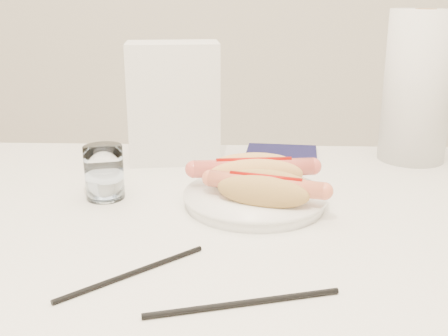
{
  "coord_description": "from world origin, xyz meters",
  "views": [
    {
      "loc": [
        0.08,
        -0.81,
        1.09
      ],
      "look_at": [
        0.05,
        0.02,
        0.82
      ],
      "focal_mm": 44.79,
      "sensor_mm": 36.0,
      "label": 1
    }
  ],
  "objects_px": {
    "plate": "(255,200)",
    "paper_towel_roll": "(418,87)",
    "table": "(191,249)",
    "hotdog_left": "(254,173)",
    "hotdog_right": "(265,189)",
    "napkin_box": "(174,103)",
    "water_glass": "(104,172)"
  },
  "relations": [
    {
      "from": "plate",
      "to": "table",
      "type": "bearing_deg",
      "value": -156.82
    },
    {
      "from": "hotdog_left",
      "to": "plate",
      "type": "bearing_deg",
      "value": -92.73
    },
    {
      "from": "table",
      "to": "napkin_box",
      "type": "relative_size",
      "value": 5.04
    },
    {
      "from": "hotdog_left",
      "to": "paper_towel_roll",
      "type": "bearing_deg",
      "value": 28.89
    },
    {
      "from": "napkin_box",
      "to": "paper_towel_roll",
      "type": "height_order",
      "value": "paper_towel_roll"
    },
    {
      "from": "hotdog_right",
      "to": "napkin_box",
      "type": "distance_m",
      "value": 0.34
    },
    {
      "from": "water_glass",
      "to": "plate",
      "type": "bearing_deg",
      "value": -5.49
    },
    {
      "from": "water_glass",
      "to": "napkin_box",
      "type": "height_order",
      "value": "napkin_box"
    },
    {
      "from": "table",
      "to": "hotdog_right",
      "type": "height_order",
      "value": "hotdog_right"
    },
    {
      "from": "hotdog_right",
      "to": "napkin_box",
      "type": "bearing_deg",
      "value": 138.98
    },
    {
      "from": "table",
      "to": "hotdog_left",
      "type": "xyz_separation_m",
      "value": [
        0.1,
        0.08,
        0.1
      ]
    },
    {
      "from": "hotdog_left",
      "to": "hotdog_right",
      "type": "distance_m",
      "value": 0.07
    },
    {
      "from": "napkin_box",
      "to": "paper_towel_roll",
      "type": "distance_m",
      "value": 0.49
    },
    {
      "from": "hotdog_left",
      "to": "hotdog_right",
      "type": "bearing_deg",
      "value": -83.13
    },
    {
      "from": "plate",
      "to": "paper_towel_roll",
      "type": "height_order",
      "value": "paper_towel_roll"
    },
    {
      "from": "water_glass",
      "to": "paper_towel_roll",
      "type": "distance_m",
      "value": 0.63
    },
    {
      "from": "hotdog_left",
      "to": "water_glass",
      "type": "height_order",
      "value": "water_glass"
    },
    {
      "from": "plate",
      "to": "water_glass",
      "type": "relative_size",
      "value": 2.49
    },
    {
      "from": "table",
      "to": "napkin_box",
      "type": "xyz_separation_m",
      "value": [
        -0.06,
        0.29,
        0.18
      ]
    },
    {
      "from": "napkin_box",
      "to": "paper_towel_roll",
      "type": "bearing_deg",
      "value": -4.3
    },
    {
      "from": "table",
      "to": "hotdog_left",
      "type": "relative_size",
      "value": 5.94
    },
    {
      "from": "paper_towel_roll",
      "to": "hotdog_left",
      "type": "bearing_deg",
      "value": -144.64
    },
    {
      "from": "hotdog_right",
      "to": "napkin_box",
      "type": "relative_size",
      "value": 0.77
    },
    {
      "from": "hotdog_left",
      "to": "paper_towel_roll",
      "type": "xyz_separation_m",
      "value": [
        0.33,
        0.23,
        0.11
      ]
    },
    {
      "from": "hotdog_right",
      "to": "paper_towel_roll",
      "type": "bearing_deg",
      "value": 61.41
    },
    {
      "from": "plate",
      "to": "hotdog_right",
      "type": "distance_m",
      "value": 0.05
    },
    {
      "from": "hotdog_left",
      "to": "table",
      "type": "bearing_deg",
      "value": -147.99
    },
    {
      "from": "hotdog_left",
      "to": "napkin_box",
      "type": "xyz_separation_m",
      "value": [
        -0.16,
        0.21,
        0.07
      ]
    },
    {
      "from": "plate",
      "to": "paper_towel_roll",
      "type": "relative_size",
      "value": 0.75
    },
    {
      "from": "hotdog_right",
      "to": "paper_towel_roll",
      "type": "distance_m",
      "value": 0.45
    },
    {
      "from": "paper_towel_roll",
      "to": "hotdog_right",
      "type": "bearing_deg",
      "value": -135.5
    },
    {
      "from": "table",
      "to": "plate",
      "type": "bearing_deg",
      "value": 23.18
    }
  ]
}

